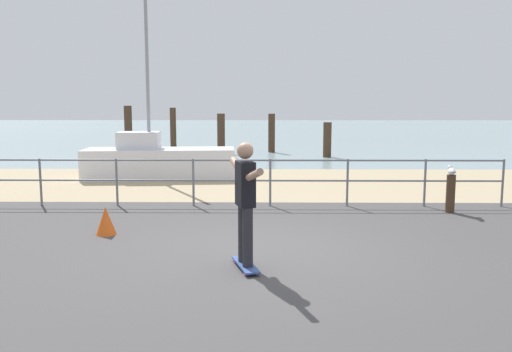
% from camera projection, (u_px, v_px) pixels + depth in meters
% --- Properties ---
extents(ground_plane, '(24.00, 10.00, 0.04)m').
position_uv_depth(ground_plane, '(261.00, 275.00, 6.98)').
color(ground_plane, '#474444').
rests_on(ground_plane, ground).
extents(beach_strip, '(24.00, 6.00, 0.04)m').
position_uv_depth(beach_strip, '(262.00, 183.00, 14.91)').
color(beach_strip, tan).
rests_on(beach_strip, ground).
extents(sea_surface, '(72.00, 50.00, 0.04)m').
position_uv_depth(sea_surface, '(263.00, 131.00, 42.64)').
color(sea_surface, '#849EA3').
rests_on(sea_surface, ground).
extents(railing_fence, '(11.75, 0.05, 1.05)m').
position_uv_depth(railing_fence, '(232.00, 175.00, 11.45)').
color(railing_fence, slate).
rests_on(railing_fence, ground).
extents(sailboat, '(5.02, 1.74, 5.34)m').
position_uv_depth(sailboat, '(165.00, 161.00, 15.71)').
color(sailboat, silver).
rests_on(sailboat, ground).
extents(skateboard, '(0.42, 0.82, 0.08)m').
position_uv_depth(skateboard, '(245.00, 265.00, 7.18)').
color(skateboard, '#334C8C').
rests_on(skateboard, ground).
extents(skateboarder, '(0.50, 1.41, 1.65)m').
position_uv_depth(skateboarder, '(245.00, 196.00, 7.05)').
color(skateboarder, '#26262B').
rests_on(skateboarder, skateboard).
extents(bollard_short, '(0.18, 0.18, 0.80)m').
position_uv_depth(bollard_short, '(450.00, 194.00, 10.80)').
color(bollard_short, '#422D1E').
rests_on(bollard_short, ground).
extents(seagull, '(0.18, 0.49, 0.18)m').
position_uv_depth(seagull, '(451.00, 171.00, 10.75)').
color(seagull, white).
rests_on(seagull, bollard_short).
extents(groyne_post_0, '(0.37, 0.37, 2.11)m').
position_uv_depth(groyne_post_0, '(128.00, 128.00, 25.08)').
color(groyne_post_0, '#422D1E').
rests_on(groyne_post_0, ground).
extents(groyne_post_1, '(0.28, 0.28, 2.02)m').
position_uv_depth(groyne_post_1, '(173.00, 130.00, 24.31)').
color(groyne_post_1, '#422D1E').
rests_on(groyne_post_1, ground).
extents(groyne_post_2, '(0.35, 0.35, 1.77)m').
position_uv_depth(groyne_post_2, '(221.00, 133.00, 23.60)').
color(groyne_post_2, '#422D1E').
rests_on(groyne_post_2, ground).
extents(groyne_post_3, '(0.30, 0.30, 1.76)m').
position_uv_depth(groyne_post_3, '(272.00, 133.00, 23.87)').
color(groyne_post_3, '#422D1E').
rests_on(groyne_post_3, ground).
extents(groyne_post_4, '(0.34, 0.34, 1.45)m').
position_uv_depth(groyne_post_4, '(327.00, 140.00, 21.78)').
color(groyne_post_4, '#422D1E').
rests_on(groyne_post_4, ground).
extents(traffic_cone, '(0.36, 0.36, 0.50)m').
position_uv_depth(traffic_cone, '(106.00, 221.00, 9.00)').
color(traffic_cone, '#E55919').
rests_on(traffic_cone, ground).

